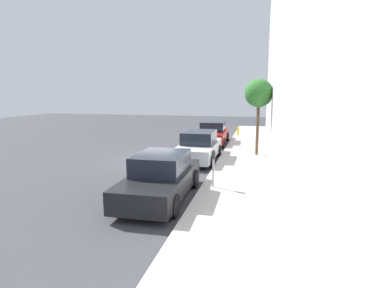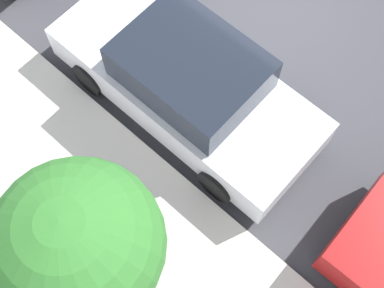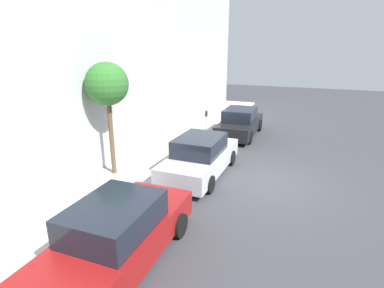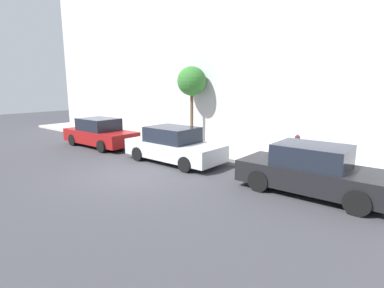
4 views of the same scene
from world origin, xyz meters
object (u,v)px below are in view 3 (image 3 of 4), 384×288
at_px(parked_sedan_second, 200,157).
at_px(street_tree, 107,85).
at_px(parked_sedan_third, 118,235).
at_px(parking_meter_near, 206,120).
at_px(parked_sedan_nearest, 240,123).

distance_m(parked_sedan_second, street_tree, 4.30).
xyz_separation_m(parked_sedan_third, parking_meter_near, (1.60, -10.26, 0.27)).
xyz_separation_m(parked_sedan_nearest, parked_sedan_third, (-0.00, 11.40, 0.00)).
distance_m(parking_meter_near, street_tree, 6.90).
bearing_deg(street_tree, parked_sedan_nearest, -112.43).
height_order(parked_sedan_third, street_tree, street_tree).
bearing_deg(parking_meter_near, parked_sedan_third, 98.88).
bearing_deg(street_tree, parking_meter_near, -103.11).
distance_m(parked_sedan_second, parked_sedan_third, 5.44).
bearing_deg(parking_meter_near, street_tree, 76.89).
height_order(parked_sedan_second, parking_meter_near, parked_sedan_second).
bearing_deg(street_tree, parked_sedan_second, -153.78).
height_order(parked_sedan_nearest, street_tree, street_tree).
distance_m(parked_sedan_third, parking_meter_near, 10.38).
height_order(parked_sedan_second, street_tree, street_tree).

